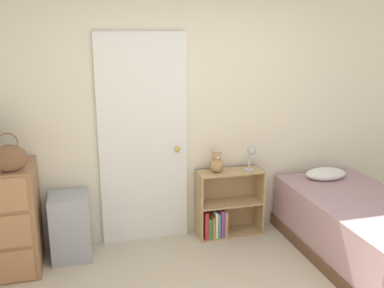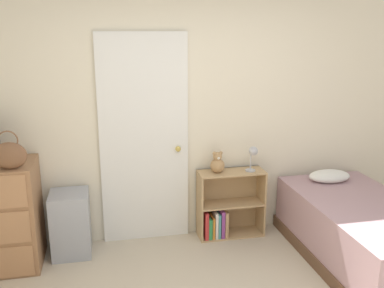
{
  "view_description": "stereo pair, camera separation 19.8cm",
  "coord_description": "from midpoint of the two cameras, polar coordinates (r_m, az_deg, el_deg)",
  "views": [
    {
      "loc": [
        -0.93,
        -2.12,
        2.09
      ],
      "look_at": [
        0.09,
        1.7,
        1.04
      ],
      "focal_mm": 40.0,
      "sensor_mm": 36.0,
      "label": 1
    },
    {
      "loc": [
        -0.74,
        -2.17,
        2.09
      ],
      "look_at": [
        0.09,
        1.7,
        1.04
      ],
      "focal_mm": 40.0,
      "sensor_mm": 36.0,
      "label": 2
    }
  ],
  "objects": [
    {
      "name": "handbag",
      "position": [
        3.81,
        -24.59,
        -1.69
      ],
      "size": [
        0.28,
        0.12,
        0.33
      ],
      "color": "brown",
      "rests_on": "dresser"
    },
    {
      "name": "teddy_bear",
      "position": [
        4.32,
        1.98,
        -2.57
      ],
      "size": [
        0.14,
        0.14,
        0.22
      ],
      "color": "tan",
      "rests_on": "bookshelf"
    },
    {
      "name": "bed",
      "position": [
        4.35,
        20.37,
        -10.6
      ],
      "size": [
        0.98,
        1.83,
        0.68
      ],
      "color": "brown",
      "rests_on": "ground_plane"
    },
    {
      "name": "storage_bin",
      "position": [
        4.28,
        -17.23,
        -10.45
      ],
      "size": [
        0.36,
        0.37,
        0.62
      ],
      "color": "#999EA8",
      "rests_on": "ground_plane"
    },
    {
      "name": "desk_lamp",
      "position": [
        4.37,
        6.63,
        -1.23
      ],
      "size": [
        0.12,
        0.11,
        0.26
      ],
      "color": "#B2B2B7",
      "rests_on": "bookshelf"
    },
    {
      "name": "bookshelf",
      "position": [
        4.53,
        3.0,
        -8.7
      ],
      "size": [
        0.68,
        0.26,
        0.7
      ],
      "color": "tan",
      "rests_on": "ground_plane"
    },
    {
      "name": "wall_back",
      "position": [
        4.28,
        -3.44,
        3.85
      ],
      "size": [
        10.0,
        0.06,
        2.55
      ],
      "color": "beige",
      "rests_on": "ground_plane"
    },
    {
      "name": "door_closed",
      "position": [
        4.23,
        -7.83,
        0.37
      ],
      "size": [
        0.87,
        0.09,
        2.09
      ],
      "color": "white",
      "rests_on": "ground_plane"
    }
  ]
}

